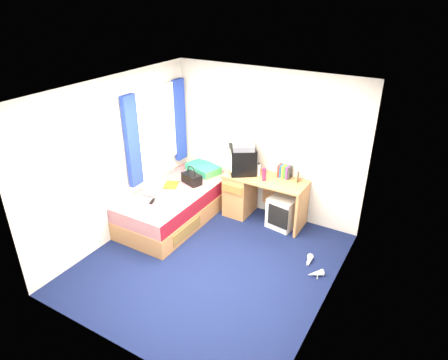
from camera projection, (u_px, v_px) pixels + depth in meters
The scene contains 20 objects.
ground at pixel (210, 263), 5.56m from camera, with size 3.40×3.40×0.00m, color #0C1438.
room_shell at pixel (208, 168), 4.92m from camera, with size 3.40×3.40×3.40m.
bed at pixel (176, 204), 6.48m from camera, with size 1.01×2.00×0.54m.
pillow at pixel (203, 168), 6.94m from camera, with size 0.57×0.36×0.12m, color teal.
desk at pixel (250, 193), 6.55m from camera, with size 1.30×0.55×0.75m.
storage_cube at pixel (283, 212), 6.30m from camera, with size 0.41×0.41×0.51m, color silver.
crt_tv at pixel (242, 160), 6.37m from camera, with size 0.58×0.58×0.43m.
vcr at pixel (243, 145), 6.26m from camera, with size 0.46×0.33×0.09m, color #B0B0B2.
book_row at pixel (285, 171), 6.25m from camera, with size 0.20×0.13×0.20m.
picture_frame at pixel (298, 177), 6.14m from camera, with size 0.02×0.12×0.14m, color black.
pink_water_bottle at pixel (264, 175), 6.15m from camera, with size 0.06×0.06×0.19m, color #CA1C41.
aerosol_can at pixel (259, 170), 6.31m from camera, with size 0.05×0.05×0.19m, color silver.
handbag at pixel (192, 178), 6.52m from camera, with size 0.38×0.29×0.31m.
towel at pixel (175, 199), 5.98m from camera, with size 0.32×0.26×0.11m, color silver.
magazine at pixel (171, 185), 6.49m from camera, with size 0.21×0.28×0.01m, color gold.
water_bottle at pixel (150, 194), 6.16m from camera, with size 0.07×0.07×0.20m, color white.
colour_swatch_fan at pixel (157, 201), 6.01m from camera, with size 0.22×0.06×0.01m, color orange.
remote_control at pixel (152, 201), 6.01m from camera, with size 0.05×0.16×0.02m, color black.
window_assembly at pixel (157, 129), 6.33m from camera, with size 0.11×1.42×1.40m.
white_heels at pixel (312, 267), 5.41m from camera, with size 0.34×0.44×0.09m.
Camera 1 is at (2.43, -3.76, 3.50)m, focal length 32.00 mm.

